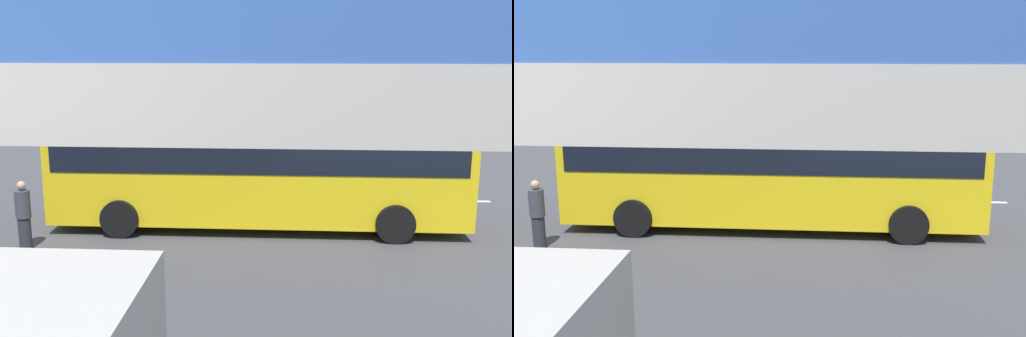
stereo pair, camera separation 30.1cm
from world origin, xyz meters
The scene contains 9 objects.
ground centered at (0.00, 0.00, 0.00)m, with size 80.00×80.00×0.00m, color #424247.
city_bus centered at (0.52, 0.83, 1.88)m, with size 11.54×2.85×3.15m.
pedestrian centered at (6.34, 3.22, 0.89)m, with size 0.38×0.38×1.79m.
traffic_sign centered at (1.36, -3.53, 1.89)m, with size 0.08×0.60×2.80m.
lane_dash_leftmost centered at (-6.00, -2.29, 0.00)m, with size 2.00×0.20×0.01m, color silver.
lane_dash_left centered at (-2.00, -2.29, 0.00)m, with size 2.00×0.20×0.01m, color silver.
lane_dash_centre centered at (2.00, -2.29, 0.00)m, with size 2.00×0.20×0.01m, color silver.
lane_dash_right centered at (6.00, -2.29, 0.00)m, with size 2.00×0.20×0.01m, color silver.
pedestrian_overpass centered at (0.00, 12.75, 4.60)m, with size 29.48×2.60×6.25m.
Camera 1 is at (-0.49, 17.60, 5.29)m, focal length 42.65 mm.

